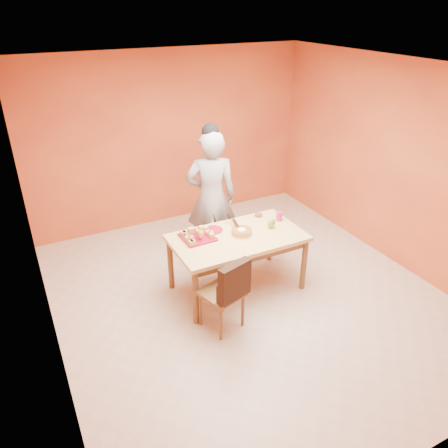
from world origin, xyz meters
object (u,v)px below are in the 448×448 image
egg_ornament (271,223)px  pastry_platter (198,237)px  dining_table (237,243)px  sponge_cake (242,232)px  magenta_glass (279,217)px  person (211,198)px  checker_tin (259,215)px  dining_chair (222,292)px  red_dinner_plate (213,230)px

egg_ornament → pastry_platter: bearing=-176.8°
dining_table → sponge_cake: bearing=7.8°
dining_table → magenta_glass: 0.71m
magenta_glass → sponge_cake: bearing=-169.7°
person → checker_tin: bearing=156.0°
egg_ornament → magenta_glass: egg_ornament is taller
dining_chair → red_dinner_plate: dining_chair is taller
red_dinner_plate → sponge_cake: (0.26, -0.26, 0.03)m
red_dinner_plate → magenta_glass: 0.89m
dining_table → magenta_glass: bearing=10.1°
person → magenta_glass: (0.64, -0.69, -0.12)m
red_dinner_plate → dining_table: bearing=-53.4°
magenta_glass → dining_table: bearing=-169.9°
red_dinner_plate → sponge_cake: 0.37m
sponge_cake → checker_tin: (0.45, 0.34, -0.03)m
dining_table → egg_ornament: bearing=-0.6°
sponge_cake → checker_tin: bearing=37.3°
pastry_platter → magenta_glass: size_ratio=3.32×
pastry_platter → sponge_cake: size_ratio=1.49×
egg_ornament → checker_tin: (0.03, 0.36, -0.05)m
dining_chair → magenta_glass: 1.41m
checker_tin → pastry_platter: bearing=-169.9°
dining_table → checker_tin: checker_tin is taller
dining_chair → checker_tin: 1.40m
sponge_cake → magenta_glass: size_ratio=2.22×
person → red_dinner_plate: size_ratio=8.02×
red_dinner_plate → magenta_glass: size_ratio=2.07×
dining_table → dining_chair: 0.78m
dining_table → pastry_platter: size_ratio=4.27×
dining_table → magenta_glass: magenta_glass is taller
egg_ornament → magenta_glass: size_ratio=1.15×
sponge_cake → checker_tin: sponge_cake is taller
magenta_glass → pastry_platter: bearing=177.0°
person → egg_ornament: 0.93m
red_dinner_plate → magenta_glass: bearing=-9.3°
egg_ornament → magenta_glass: 0.24m
magenta_glass → checker_tin: magenta_glass is taller
sponge_cake → person: bearing=91.6°
sponge_cake → magenta_glass: bearing=10.3°
pastry_platter → egg_ornament: bearing=-11.3°
red_dinner_plate → magenta_glass: magenta_glass is taller
person → pastry_platter: person is taller
sponge_cake → checker_tin: 0.56m
person → checker_tin: size_ratio=18.38×
person → magenta_glass: 0.95m
pastry_platter → egg_ornament: egg_ornament is taller
pastry_platter → red_dinner_plate: (0.25, 0.09, -0.00)m
sponge_cake → red_dinner_plate: bearing=135.1°
sponge_cake → egg_ornament: bearing=-1.9°
person → sponge_cake: (0.02, -0.80, -0.13)m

